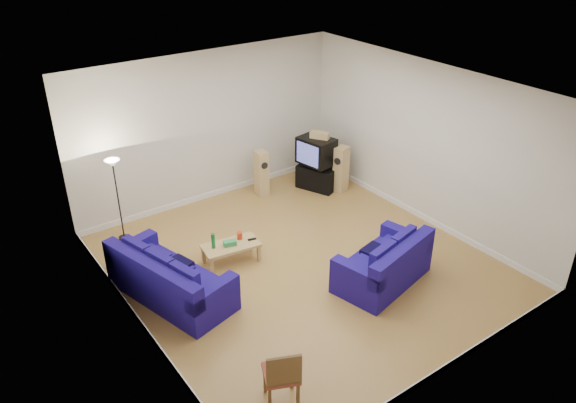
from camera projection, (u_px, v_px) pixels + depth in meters
room at (302, 187)px, 9.34m from camera, size 6.01×6.51×3.21m
sofa_three_seat at (168, 282)px, 9.07m from camera, size 1.48×2.37×0.85m
sofa_loveseat at (385, 266)px, 9.44m from camera, size 1.87×1.30×0.85m
coffee_table at (231, 247)px, 9.99m from camera, size 1.07×0.64×0.37m
bottle at (213, 241)px, 9.80m from camera, size 0.08×0.08×0.29m
tissue_box at (230, 243)px, 9.92m from camera, size 0.25×0.18×0.09m
red_canister at (240, 236)px, 10.10m from camera, size 0.10×0.10×0.13m
remote at (252, 239)px, 10.10m from camera, size 0.16×0.08×0.02m
tv_stand at (317, 177)px, 12.63m from camera, size 0.78×0.98×0.53m
av_receiver at (318, 164)px, 12.52m from camera, size 0.48×0.53×0.10m
television at (316, 151)px, 12.28m from camera, size 0.69×0.85×0.59m
centre_speaker at (320, 135)px, 12.10m from camera, size 0.36×0.44×0.14m
speaker_left at (261, 173)px, 12.24m from camera, size 0.26×0.33×1.02m
speaker_right at (341, 169)px, 12.37m from camera, size 0.37×0.33×1.06m
floor_lamp at (114, 174)px, 10.20m from camera, size 0.28×0.28×1.65m
dining_chair at (282, 375)px, 7.02m from camera, size 0.58×0.58×0.92m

